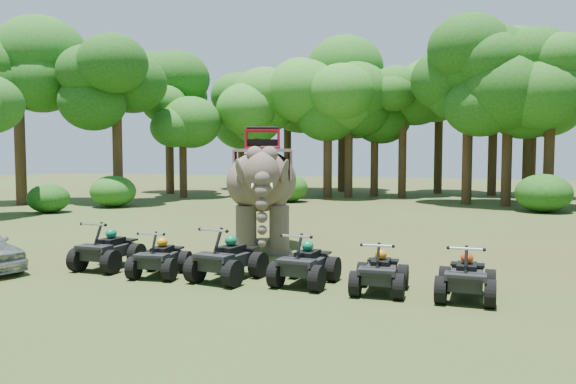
# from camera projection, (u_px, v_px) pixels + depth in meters

# --- Properties ---
(ground) EXTENTS (110.00, 110.00, 0.00)m
(ground) POSITION_uv_depth(u_px,v_px,m) (273.00, 266.00, 14.90)
(ground) COLOR #47381E
(ground) RESTS_ON ground
(elephant) EXTENTS (3.54, 4.97, 3.82)m
(elephant) POSITION_uv_depth(u_px,v_px,m) (263.00, 188.00, 17.49)
(elephant) COLOR brown
(elephant) RESTS_ON ground
(atv_0) EXTENTS (1.25, 1.71, 1.26)m
(atv_0) POSITION_uv_depth(u_px,v_px,m) (108.00, 244.00, 14.58)
(atv_0) COLOR black
(atv_0) RESTS_ON ground
(atv_1) EXTENTS (1.33, 1.68, 1.14)m
(atv_1) POSITION_uv_depth(u_px,v_px,m) (160.00, 253.00, 13.72)
(atv_1) COLOR black
(atv_1) RESTS_ON ground
(atv_2) EXTENTS (1.52, 1.92, 1.30)m
(atv_2) POSITION_uv_depth(u_px,v_px,m) (227.00, 253.00, 13.25)
(atv_2) COLOR black
(atv_2) RESTS_ON ground
(atv_3) EXTENTS (1.33, 1.74, 1.23)m
(atv_3) POSITION_uv_depth(u_px,v_px,m) (305.00, 258.00, 12.81)
(atv_3) COLOR black
(atv_3) RESTS_ON ground
(atv_4) EXTENTS (1.19, 1.59, 1.13)m
(atv_4) POSITION_uv_depth(u_px,v_px,m) (380.00, 266.00, 12.08)
(atv_4) COLOR black
(atv_4) RESTS_ON ground
(atv_5) EXTENTS (1.17, 1.59, 1.17)m
(atv_5) POSITION_uv_depth(u_px,v_px,m) (466.00, 271.00, 11.49)
(atv_5) COLOR black
(atv_5) RESTS_ON ground
(tree_0) EXTENTS (5.55, 5.55, 7.93)m
(tree_0) POSITION_uv_depth(u_px,v_px,m) (403.00, 139.00, 37.58)
(tree_0) COLOR #195114
(tree_0) RESTS_ON ground
(tree_1) EXTENTS (6.50, 6.50, 9.29)m
(tree_1) POSITION_uv_depth(u_px,v_px,m) (468.00, 125.00, 32.63)
(tree_1) COLOR #195114
(tree_1) RESTS_ON ground
(tree_2) EXTENTS (5.90, 5.90, 8.43)m
(tree_2) POSITION_uv_depth(u_px,v_px,m) (550.00, 131.00, 30.33)
(tree_2) COLOR #195114
(tree_2) RESTS_ON ground
(tree_23) EXTENTS (7.00, 7.00, 10.00)m
(tree_23) POSITION_uv_depth(u_px,v_px,m) (19.00, 118.00, 32.15)
(tree_23) COLOR #195114
(tree_23) RESTS_ON ground
(tree_24) EXTENTS (6.34, 6.34, 9.06)m
(tree_24) POSITION_uv_depth(u_px,v_px,m) (117.00, 127.00, 32.88)
(tree_24) COLOR #195114
(tree_24) RESTS_ON ground
(tree_25) EXTENTS (4.81, 4.81, 6.88)m
(tree_25) POSITION_uv_depth(u_px,v_px,m) (183.00, 146.00, 37.43)
(tree_25) COLOR #195114
(tree_25) RESTS_ON ground
(tree_26) EXTENTS (5.31, 5.31, 7.59)m
(tree_26) POSITION_uv_depth(u_px,v_px,m) (257.00, 141.00, 38.02)
(tree_26) COLOR #195114
(tree_26) RESTS_ON ground
(tree_27) EXTENTS (6.64, 6.64, 9.48)m
(tree_27) POSITION_uv_depth(u_px,v_px,m) (328.00, 127.00, 37.31)
(tree_27) COLOR #195114
(tree_27) RESTS_ON ground
(tree_29) EXTENTS (6.04, 6.04, 8.63)m
(tree_29) POSITION_uv_depth(u_px,v_px,m) (532.00, 134.00, 38.39)
(tree_29) COLOR #195114
(tree_29) RESTS_ON ground
(tree_31) EXTENTS (6.76, 6.76, 9.66)m
(tree_31) POSITION_uv_depth(u_px,v_px,m) (528.00, 126.00, 38.30)
(tree_31) COLOR #195114
(tree_31) RESTS_ON ground
(tree_32) EXTENTS (7.15, 7.15, 10.21)m
(tree_32) POSITION_uv_depth(u_px,v_px,m) (493.00, 123.00, 39.39)
(tree_32) COLOR #195114
(tree_32) RESTS_ON ground
(tree_33) EXTENTS (5.72, 5.72, 8.17)m
(tree_33) POSITION_uv_depth(u_px,v_px,m) (349.00, 137.00, 37.56)
(tree_33) COLOR #195114
(tree_33) RESTS_ON ground
(tree_35) EXTENTS (5.97, 5.97, 8.53)m
(tree_35) POSITION_uv_depth(u_px,v_px,m) (508.00, 130.00, 31.33)
(tree_35) COLOR #195114
(tree_35) RESTS_ON ground
(tree_36) EXTENTS (5.63, 5.63, 8.05)m
(tree_36) POSITION_uv_depth(u_px,v_px,m) (241.00, 141.00, 46.83)
(tree_36) COLOR #195114
(tree_36) RESTS_ON ground
(tree_37) EXTENTS (5.29, 5.29, 7.55)m
(tree_37) POSITION_uv_depth(u_px,v_px,m) (375.00, 142.00, 38.58)
(tree_37) COLOR #195114
(tree_37) RESTS_ON ground
(tree_38) EXTENTS (7.06, 7.06, 10.08)m
(tree_38) POSITION_uv_depth(u_px,v_px,m) (169.00, 125.00, 41.17)
(tree_38) COLOR #195114
(tree_38) RESTS_ON ground
(tree_39) EXTENTS (7.10, 7.10, 10.14)m
(tree_39) POSITION_uv_depth(u_px,v_px,m) (342.00, 126.00, 43.37)
(tree_39) COLOR #195114
(tree_39) RESTS_ON ground
(tree_40) EXTENTS (6.63, 6.63, 9.47)m
(tree_40) POSITION_uv_depth(u_px,v_px,m) (288.00, 131.00, 43.90)
(tree_40) COLOR #195114
(tree_40) RESTS_ON ground
(tree_41) EXTENTS (7.01, 7.01, 10.02)m
(tree_41) POSITION_uv_depth(u_px,v_px,m) (439.00, 126.00, 41.42)
(tree_41) COLOR #195114
(tree_41) RESTS_ON ground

